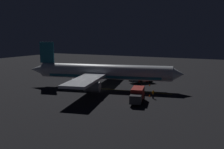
% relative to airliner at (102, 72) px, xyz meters
% --- Properties ---
extents(ground_plane, '(180.00, 180.00, 0.20)m').
position_rel_airliner_xyz_m(ground_plane, '(-0.14, 0.60, -3.94)').
color(ground_plane, black).
extents(apron_guide_stripe, '(3.10, 23.08, 0.01)m').
position_rel_airliner_xyz_m(apron_guide_stripe, '(-0.31, 4.60, -3.84)').
color(apron_guide_stripe, gold).
rests_on(apron_guide_stripe, ground_plane).
extents(airliner, '(32.34, 36.63, 10.82)m').
position_rel_airliner_xyz_m(airliner, '(0.00, 0.00, 0.00)').
color(airliner, silver).
rests_on(airliner, ground_plane).
extents(baggage_truck, '(6.35, 3.43, 2.65)m').
position_rel_airliner_xyz_m(baggage_truck, '(7.50, 11.68, -2.50)').
color(baggage_truck, maroon).
rests_on(baggage_truck, ground_plane).
extents(catering_truck, '(6.17, 5.66, 2.51)m').
position_rel_airliner_xyz_m(catering_truck, '(-10.91, 6.14, -2.55)').
color(catering_truck, maroon).
rests_on(catering_truck, ground_plane).
extents(ground_crew_worker, '(0.40, 0.40, 1.74)m').
position_rel_airliner_xyz_m(ground_crew_worker, '(3.50, 13.49, -2.96)').
color(ground_crew_worker, black).
rests_on(ground_crew_worker, ground_plane).
extents(traffic_cone_near_left, '(0.50, 0.50, 0.55)m').
position_rel_airliner_xyz_m(traffic_cone_near_left, '(2.52, 12.48, -3.59)').
color(traffic_cone_near_left, '#EA590F').
rests_on(traffic_cone_near_left, ground_plane).
extents(traffic_cone_near_right, '(0.50, 0.50, 0.55)m').
position_rel_airliner_xyz_m(traffic_cone_near_right, '(3.28, 10.11, -3.59)').
color(traffic_cone_near_right, '#EA590F').
rests_on(traffic_cone_near_right, ground_plane).
extents(traffic_cone_under_wing, '(0.50, 0.50, 0.55)m').
position_rel_airliner_xyz_m(traffic_cone_under_wing, '(-7.81, 9.21, -3.59)').
color(traffic_cone_under_wing, '#EA590F').
rests_on(traffic_cone_under_wing, ground_plane).
extents(traffic_cone_far, '(0.50, 0.50, 0.55)m').
position_rel_airliner_xyz_m(traffic_cone_far, '(0.58, 7.97, -3.59)').
color(traffic_cone_far, '#EA590F').
rests_on(traffic_cone_far, ground_plane).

